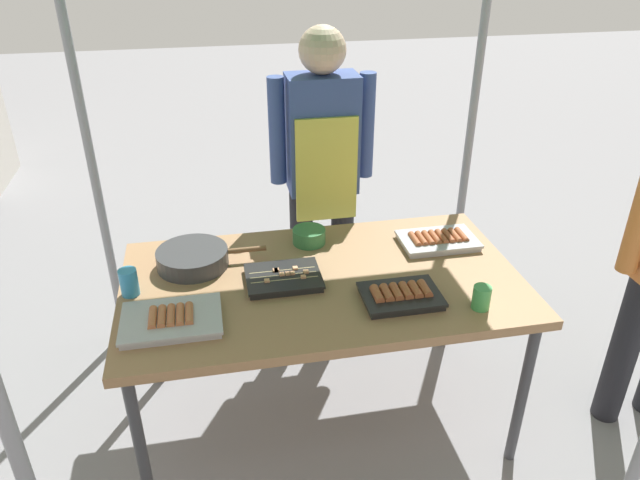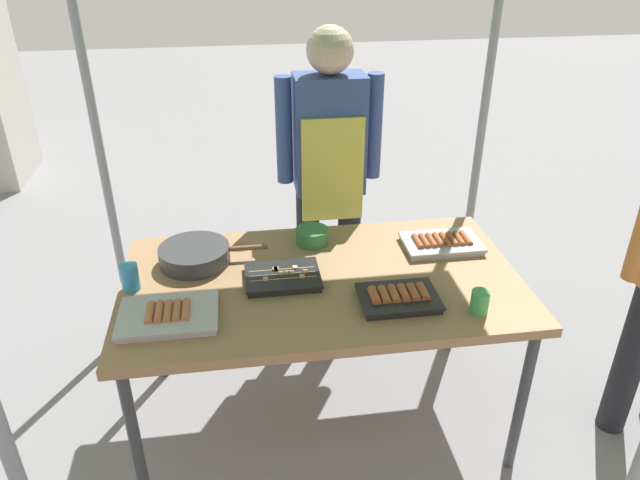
{
  "view_description": "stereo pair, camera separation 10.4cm",
  "coord_description": "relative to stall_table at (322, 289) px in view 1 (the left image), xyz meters",
  "views": [
    {
      "loc": [
        -0.4,
        -1.98,
        2.04
      ],
      "look_at": [
        0.0,
        0.05,
        0.9
      ],
      "focal_mm": 33.34,
      "sensor_mm": 36.0,
      "label": 1
    },
    {
      "loc": [
        -0.3,
        -2.0,
        2.04
      ],
      "look_at": [
        0.0,
        0.05,
        0.9
      ],
      "focal_mm": 33.34,
      "sensor_mm": 36.0,
      "label": 2
    }
  ],
  "objects": [
    {
      "name": "ground_plane",
      "position": [
        0.0,
        0.0,
        -0.7
      ],
      "size": [
        18.0,
        18.0,
        0.0
      ],
      "primitive_type": "plane",
      "color": "slate"
    },
    {
      "name": "stall_table",
      "position": [
        0.0,
        0.0,
        0.0
      ],
      "size": [
        1.6,
        0.9,
        0.75
      ],
      "color": "#9E724C",
      "rests_on": "ground"
    },
    {
      "name": "tray_grilled_sausages",
      "position": [
        0.26,
        -0.21,
        0.07
      ],
      "size": [
        0.3,
        0.22,
        0.05
      ],
      "color": "black",
      "rests_on": "stall_table"
    },
    {
      "name": "tray_meat_skewers",
      "position": [
        -0.16,
        0.01,
        0.07
      ],
      "size": [
        0.3,
        0.23,
        0.04
      ],
      "color": "black",
      "rests_on": "stall_table"
    },
    {
      "name": "tray_pork_links",
      "position": [
        -0.59,
        -0.19,
        0.07
      ],
      "size": [
        0.36,
        0.25,
        0.05
      ],
      "color": "#ADADB2",
      "rests_on": "stall_table"
    },
    {
      "name": "tray_spring_rolls",
      "position": [
        0.56,
        0.18,
        0.07
      ],
      "size": [
        0.34,
        0.22,
        0.05
      ],
      "color": "#ADADB2",
      "rests_on": "stall_table"
    },
    {
      "name": "cooking_wok",
      "position": [
        -0.51,
        0.2,
        0.09
      ],
      "size": [
        0.46,
        0.3,
        0.07
      ],
      "color": "#38383A",
      "rests_on": "stall_table"
    },
    {
      "name": "condiment_bowl",
      "position": [
        -0.0,
        0.3,
        0.09
      ],
      "size": [
        0.15,
        0.15,
        0.07
      ],
      "primitive_type": "cylinder",
      "color": "#33723F",
      "rests_on": "stall_table"
    },
    {
      "name": "drink_cup_near_edge",
      "position": [
        0.54,
        -0.31,
        0.1
      ],
      "size": [
        0.07,
        0.07,
        0.09
      ],
      "primitive_type": "cylinder",
      "color": "#3F994C",
      "rests_on": "stall_table"
    },
    {
      "name": "drink_cup_by_wok",
      "position": [
        -0.75,
        0.03,
        0.11
      ],
      "size": [
        0.07,
        0.07,
        0.11
      ],
      "primitive_type": "cylinder",
      "color": "#338CBF",
      "rests_on": "stall_table"
    },
    {
      "name": "vendor_woman",
      "position": [
        0.15,
        0.73,
        0.26
      ],
      "size": [
        0.52,
        0.23,
        1.61
      ],
      "rotation": [
        0.0,
        0.0,
        3.14
      ],
      "color": "black",
      "rests_on": "ground"
    }
  ]
}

